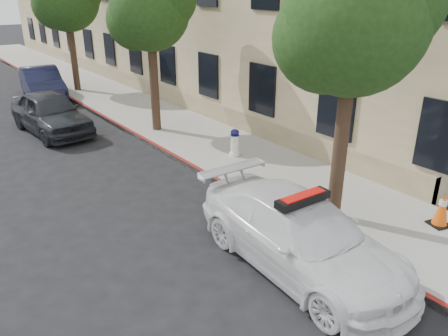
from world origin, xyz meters
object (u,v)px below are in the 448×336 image
Objects in this scene: parked_car_mid at (50,113)px; fire_hydrant at (235,143)px; parked_car_far at (42,83)px; traffic_cone at (442,209)px; police_car at (300,235)px.

parked_car_mid is 7.02m from fire_hydrant.
parked_car_far is 5.27× the size of fire_hydrant.
traffic_cone is (0.93, -5.87, -0.02)m from fire_hydrant.
police_car is at bearing -137.24° from fire_hydrant.
police_car reaches higher than fire_hydrant.
traffic_cone is at bearing -72.36° from parked_car_far.
parked_car_mid reaches higher than traffic_cone.
parked_car_far reaches higher than traffic_cone.
police_car is 3.45m from traffic_cone.
parked_car_mid is 0.97× the size of parked_car_far.
parked_car_far is at bearing 79.75° from fire_hydrant.
police_car is 1.08× the size of parked_car_far.
parked_car_far is at bearing 72.30° from parked_car_mid.
parked_car_mid is 5.13× the size of fire_hydrant.
police_car is at bearing -88.64° from parked_car_mid.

